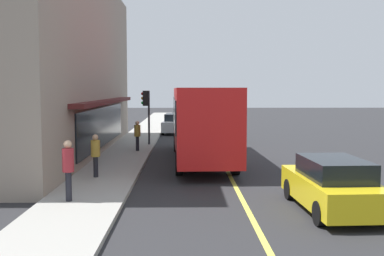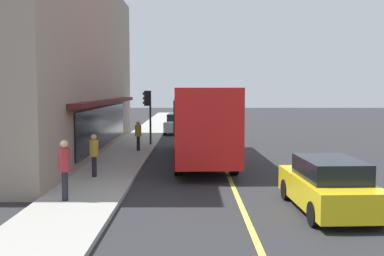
{
  "view_description": "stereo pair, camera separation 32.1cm",
  "coord_description": "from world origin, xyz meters",
  "px_view_note": "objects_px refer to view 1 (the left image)",
  "views": [
    {
      "loc": [
        -24.36,
        1.8,
        3.46
      ],
      "look_at": [
        -2.52,
        1.45,
        1.6
      ],
      "focal_mm": 43.18,
      "sensor_mm": 36.0,
      "label": 1
    },
    {
      "loc": [
        -24.36,
        1.48,
        3.46
      ],
      "look_at": [
        -2.52,
        1.45,
        1.6
      ],
      "focal_mm": 43.18,
      "sensor_mm": 36.0,
      "label": 2
    }
  ],
  "objects_px": {
    "bus": "(201,120)",
    "traffic_light": "(146,104)",
    "pedestrian_at_corner": "(68,164)",
    "pedestrian_near_storefront": "(96,152)",
    "car_silver": "(175,124)",
    "car_yellow": "(332,185)",
    "pedestrian_waiting": "(137,133)"
  },
  "relations": [
    {
      "from": "bus",
      "to": "traffic_light",
      "type": "bearing_deg",
      "value": 28.97
    },
    {
      "from": "pedestrian_at_corner",
      "to": "pedestrian_near_storefront",
      "type": "height_order",
      "value": "pedestrian_at_corner"
    },
    {
      "from": "traffic_light",
      "to": "car_silver",
      "type": "distance_m",
      "value": 8.8
    },
    {
      "from": "bus",
      "to": "car_yellow",
      "type": "bearing_deg",
      "value": -159.65
    },
    {
      "from": "traffic_light",
      "to": "pedestrian_waiting",
      "type": "bearing_deg",
      "value": 175.14
    },
    {
      "from": "pedestrian_at_corner",
      "to": "pedestrian_waiting",
      "type": "height_order",
      "value": "pedestrian_at_corner"
    },
    {
      "from": "car_silver",
      "to": "pedestrian_waiting",
      "type": "relative_size",
      "value": 2.74
    },
    {
      "from": "bus",
      "to": "pedestrian_near_storefront",
      "type": "height_order",
      "value": "bus"
    },
    {
      "from": "pedestrian_at_corner",
      "to": "car_silver",
      "type": "bearing_deg",
      "value": -6.83
    },
    {
      "from": "traffic_light",
      "to": "pedestrian_near_storefront",
      "type": "bearing_deg",
      "value": 174.13
    },
    {
      "from": "car_silver",
      "to": "pedestrian_waiting",
      "type": "distance_m",
      "value": 11.5
    },
    {
      "from": "bus",
      "to": "car_silver",
      "type": "bearing_deg",
      "value": 6.22
    },
    {
      "from": "bus",
      "to": "car_silver",
      "type": "height_order",
      "value": "bus"
    },
    {
      "from": "pedestrian_waiting",
      "to": "traffic_light",
      "type": "bearing_deg",
      "value": -4.86
    },
    {
      "from": "car_yellow",
      "to": "pedestrian_waiting",
      "type": "distance_m",
      "value": 13.56
    },
    {
      "from": "car_silver",
      "to": "pedestrian_at_corner",
      "type": "relative_size",
      "value": 2.42
    },
    {
      "from": "bus",
      "to": "pedestrian_at_corner",
      "type": "relative_size",
      "value": 6.19
    },
    {
      "from": "pedestrian_at_corner",
      "to": "pedestrian_near_storefront",
      "type": "distance_m",
      "value": 3.72
    },
    {
      "from": "car_yellow",
      "to": "pedestrian_near_storefront",
      "type": "height_order",
      "value": "pedestrian_near_storefront"
    },
    {
      "from": "car_silver",
      "to": "pedestrian_near_storefront",
      "type": "xyz_separation_m",
      "value": [
        -18.74,
        2.6,
        0.37
      ]
    },
    {
      "from": "car_silver",
      "to": "pedestrian_at_corner",
      "type": "bearing_deg",
      "value": 173.17
    },
    {
      "from": "pedestrian_waiting",
      "to": "bus",
      "type": "bearing_deg",
      "value": -128.84
    },
    {
      "from": "pedestrian_at_corner",
      "to": "pedestrian_waiting",
      "type": "distance_m",
      "value": 11.13
    },
    {
      "from": "bus",
      "to": "car_yellow",
      "type": "xyz_separation_m",
      "value": [
        -9.11,
        -3.38,
        -1.24
      ]
    },
    {
      "from": "traffic_light",
      "to": "car_yellow",
      "type": "relative_size",
      "value": 0.73
    },
    {
      "from": "pedestrian_waiting",
      "to": "car_yellow",
      "type": "bearing_deg",
      "value": -150.38
    },
    {
      "from": "bus",
      "to": "car_silver",
      "type": "relative_size",
      "value": 2.55
    },
    {
      "from": "car_yellow",
      "to": "pedestrian_at_corner",
      "type": "height_order",
      "value": "pedestrian_at_corner"
    },
    {
      "from": "pedestrian_at_corner",
      "to": "pedestrian_near_storefront",
      "type": "relative_size",
      "value": 1.12
    },
    {
      "from": "car_yellow",
      "to": "pedestrian_near_storefront",
      "type": "bearing_deg",
      "value": 59.6
    },
    {
      "from": "traffic_light",
      "to": "pedestrian_near_storefront",
      "type": "relative_size",
      "value": 1.99
    },
    {
      "from": "bus",
      "to": "car_yellow",
      "type": "relative_size",
      "value": 2.56
    }
  ]
}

